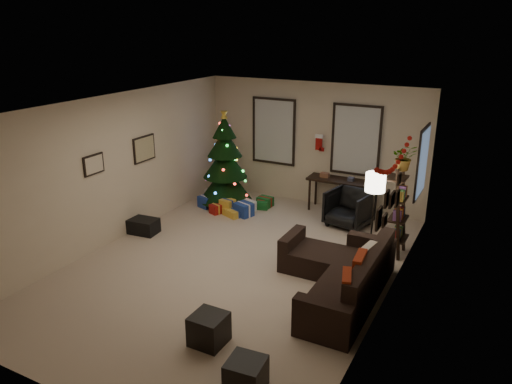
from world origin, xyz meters
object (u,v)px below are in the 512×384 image
desk (339,183)px  bookshelf (399,213)px  christmas_tree (225,166)px  sofa (342,277)px  desk_chair (349,208)px

desk → bookshelf: size_ratio=0.83×
bookshelf → christmas_tree: bearing=169.0°
desk → sofa: bearing=-70.3°
sofa → desk: (-1.14, 3.20, 0.38)m
christmas_tree → desk_chair: (2.81, 0.09, -0.53)m
desk_chair → bookshelf: bookshelf is taller
desk_chair → bookshelf: (1.14, -0.86, 0.41)m
desk_chair → christmas_tree: bearing=-166.4°
christmas_tree → sofa: 4.34m
sofa → desk: 3.42m
desk → bookshelf: bearing=-43.8°
christmas_tree → desk: 2.50m
desk → bookshelf: bookshelf is taller
desk_chair → desk: bearing=135.5°
desk → bookshelf: 2.19m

